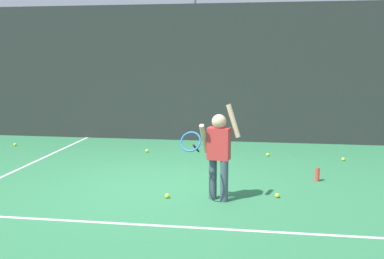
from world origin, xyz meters
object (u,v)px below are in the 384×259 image
object	(u,v)px
tennis_ball_6	(277,195)
water_bottle	(317,174)
tennis_ball_2	(15,145)
tennis_ball_5	(343,159)
tennis_player	(218,149)
tennis_ball_1	(147,151)
tennis_ball_0	(167,196)
tennis_ball_7	(268,155)

from	to	relation	value
tennis_ball_6	water_bottle	bearing A→B (deg)	55.41
tennis_ball_2	tennis_ball_5	xyz separation A→B (m)	(7.04, -0.44, 0.00)
tennis_player	tennis_ball_1	xyz separation A→B (m)	(-1.76, 2.98, -0.69)
tennis_ball_0	water_bottle	bearing A→B (deg)	29.00
tennis_ball_7	tennis_player	bearing A→B (deg)	-104.19
tennis_ball_0	tennis_ball_2	bearing A→B (deg)	142.27
tennis_ball_2	water_bottle	bearing A→B (deg)	-17.36
tennis_ball_1	tennis_ball_6	xyz separation A→B (m)	(2.59, -2.74, 0.00)
tennis_ball_0	tennis_ball_5	bearing A→B (deg)	43.83
tennis_player	tennis_ball_2	xyz separation A→B (m)	(-4.86, 3.20, -0.69)
tennis_player	water_bottle	size ratio (longest dim) A/B	6.14
tennis_ball_5	tennis_ball_0	bearing A→B (deg)	-136.17
tennis_player	tennis_ball_2	distance (m)	5.87
water_bottle	tennis_ball_5	world-z (taller)	water_bottle
tennis_ball_1	tennis_ball_0	bearing A→B (deg)	-70.66
tennis_ball_2	tennis_ball_7	bearing A→B (deg)	-2.40
tennis_player	tennis_ball_7	world-z (taller)	tennis_player
tennis_ball_1	tennis_ball_2	size ratio (longest dim) A/B	1.00
tennis_player	water_bottle	xyz separation A→B (m)	(1.50, 1.21, -0.62)
tennis_ball_5	tennis_ball_6	xyz separation A→B (m)	(-1.35, -2.52, 0.00)
tennis_ball_7	tennis_ball_1	bearing A→B (deg)	179.71
tennis_ball_6	tennis_ball_1	bearing A→B (deg)	133.40
tennis_ball_2	tennis_ball_5	bearing A→B (deg)	-3.60
water_bottle	tennis_ball_0	size ratio (longest dim) A/B	3.33
tennis_ball_5	tennis_ball_7	xyz separation A→B (m)	(-1.43, 0.21, 0.00)
tennis_ball_5	tennis_ball_7	world-z (taller)	same
tennis_ball_2	tennis_ball_7	xyz separation A→B (m)	(5.62, -0.24, 0.00)
tennis_ball_6	tennis_ball_2	bearing A→B (deg)	152.52
water_bottle	tennis_ball_0	world-z (taller)	water_bottle
tennis_player	tennis_ball_0	bearing A→B (deg)	-168.85
tennis_player	tennis_ball_1	size ratio (longest dim) A/B	20.46
tennis_ball_5	water_bottle	bearing A→B (deg)	-113.64
tennis_player	tennis_ball_2	bearing A→B (deg)	156.91
tennis_player	tennis_ball_5	xyz separation A→B (m)	(2.18, 2.76, -0.69)
tennis_ball_1	tennis_ball_7	xyz separation A→B (m)	(2.51, -0.01, 0.00)
tennis_ball_0	tennis_ball_2	world-z (taller)	same
tennis_player	tennis_ball_2	size ratio (longest dim) A/B	20.46
tennis_ball_1	tennis_ball_5	bearing A→B (deg)	-3.20
tennis_ball_5	tennis_ball_7	distance (m)	1.44
tennis_player	tennis_ball_6	world-z (taller)	tennis_player
water_bottle	tennis_ball_2	world-z (taller)	water_bottle
water_bottle	tennis_ball_6	world-z (taller)	water_bottle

